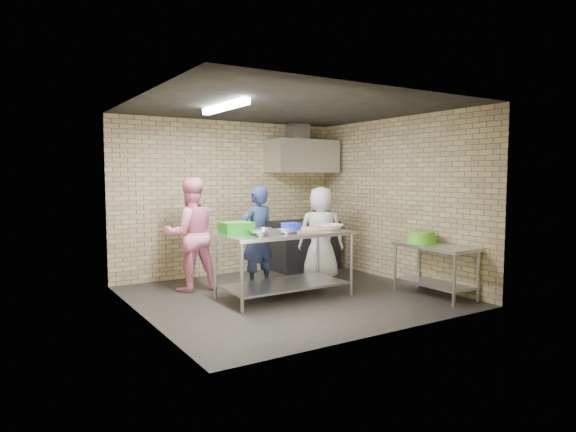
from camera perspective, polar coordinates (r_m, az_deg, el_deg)
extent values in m
plane|color=black|center=(7.28, 0.17, -9.21)|extent=(4.20, 4.20, 0.00)
plane|color=black|center=(7.13, 0.18, 12.37)|extent=(4.20, 4.20, 0.00)
cube|color=tan|center=(8.83, -6.77, 2.08)|extent=(4.20, 0.06, 2.70)
cube|color=tan|center=(5.49, 11.38, 0.44)|extent=(4.20, 0.06, 2.70)
cube|color=tan|center=(6.22, -16.43, 0.83)|extent=(0.06, 4.00, 2.70)
cube|color=tan|center=(8.39, 12.41, 1.86)|extent=(0.06, 4.00, 2.70)
cube|color=silver|center=(7.14, -0.42, -5.61)|extent=(1.88, 0.94, 0.94)
cube|color=silver|center=(7.53, 16.54, -6.01)|extent=(0.60, 1.20, 0.75)
cube|color=black|center=(9.28, 1.79, -3.35)|extent=(1.20, 0.70, 0.90)
cube|color=silver|center=(9.23, 1.64, 6.88)|extent=(1.30, 0.60, 0.60)
cube|color=#A5A8AD|center=(9.39, 1.13, 9.60)|extent=(0.35, 0.30, 0.30)
cube|color=#3F2B19|center=(9.55, 2.51, 5.72)|extent=(0.80, 0.20, 0.04)
cube|color=white|center=(6.65, -7.31, 12.37)|extent=(0.10, 1.25, 0.08)
cube|color=#239A1C|center=(6.83, -5.96, -1.40)|extent=(0.42, 0.31, 0.17)
cube|color=#1830BA|center=(7.01, 0.36, -1.35)|extent=(0.21, 0.21, 0.14)
cube|color=tan|center=(7.24, 2.02, -1.57)|extent=(0.58, 0.44, 0.03)
imported|color=#ADB1B4|center=(6.65, -3.19, -1.97)|extent=(0.31, 0.31, 0.07)
imported|color=silver|center=(6.96, -2.74, -1.67)|extent=(0.24, 0.24, 0.07)
imported|color=silver|center=(6.83, -0.17, -1.80)|extent=(0.29, 0.29, 0.07)
imported|color=beige|center=(7.34, 4.85, -1.28)|extent=(0.38, 0.38, 0.09)
cylinder|color=green|center=(9.64, 3.25, 6.27)|extent=(0.06, 0.06, 0.15)
imported|color=#151936|center=(7.62, -3.54, -2.48)|extent=(0.63, 0.47, 1.60)
imported|color=pink|center=(7.65, -11.16, -2.07)|extent=(0.87, 0.70, 1.72)
imported|color=silver|center=(8.33, 3.80, -1.98)|extent=(0.91, 0.84, 1.56)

